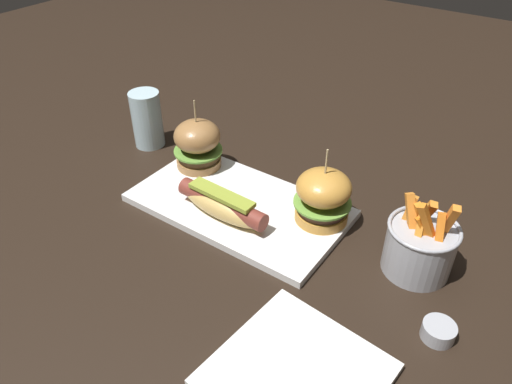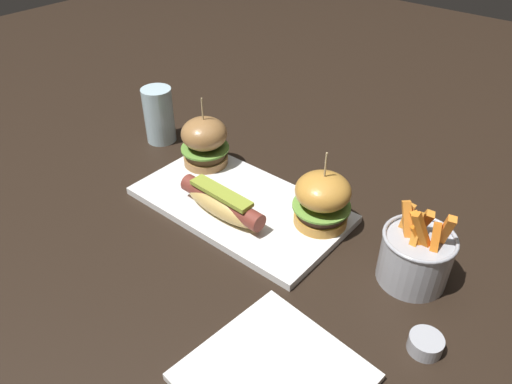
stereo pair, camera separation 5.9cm
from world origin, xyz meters
The scene contains 9 objects.
ground_plane centered at (0.00, 0.00, 0.00)m, with size 3.00×3.00×0.00m, color black.
platter_main centered at (0.00, 0.00, 0.01)m, with size 0.39×0.21×0.01m, color white.
hot_dog centered at (0.00, -0.05, 0.04)m, with size 0.18×0.05×0.05m.
slider_left centered at (-0.14, 0.05, 0.06)m, with size 0.10×0.10×0.14m.
slider_right centered at (0.15, 0.05, 0.06)m, with size 0.10×0.10×0.14m.
fries_bucket centered at (0.32, 0.04, 0.05)m, with size 0.11×0.11×0.14m.
sauce_ramekin centered at (0.39, -0.07, 0.01)m, with size 0.05×0.05×0.02m.
side_plate centered at (0.27, -0.24, 0.01)m, with size 0.20×0.20×0.01m, color white.
water_glass centered at (-0.30, 0.07, 0.06)m, with size 0.07×0.07×0.12m, color silver.
Camera 1 is at (0.43, -0.56, 0.55)m, focal length 33.97 mm.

